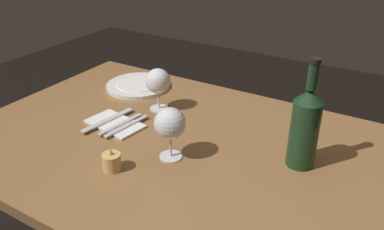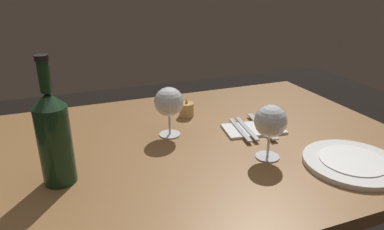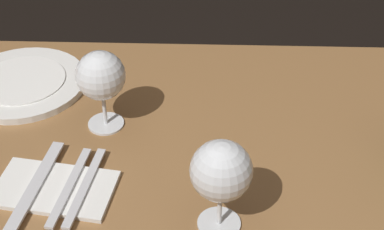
{
  "view_description": "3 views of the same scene",
  "coord_description": "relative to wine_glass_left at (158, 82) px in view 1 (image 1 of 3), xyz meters",
  "views": [
    {
      "loc": [
        -0.58,
        0.84,
        1.36
      ],
      "look_at": [
        -0.05,
        -0.05,
        0.82
      ],
      "focal_mm": 36.16,
      "sensor_mm": 36.0,
      "label": 1
    },
    {
      "loc": [
        -0.34,
        -0.87,
        1.21
      ],
      "look_at": [
        0.01,
        0.05,
        0.81
      ],
      "focal_mm": 32.56,
      "sensor_mm": 36.0,
      "label": 2
    },
    {
      "loc": [
        -0.03,
        0.67,
        1.41
      ],
      "look_at": [
        -0.01,
        -0.04,
        0.86
      ],
      "focal_mm": 54.43,
      "sensor_mm": 36.0,
      "label": 3
    }
  ],
  "objects": [
    {
      "name": "wine_glass_left",
      "position": [
        0.0,
        0.0,
        0.0
      ],
      "size": [
        0.09,
        0.09,
        0.15
      ],
      "color": "white",
      "rests_on": "dining_table"
    },
    {
      "name": "dining_table",
      "position": [
        -0.16,
        0.16,
        -0.2
      ],
      "size": [
        1.3,
        0.9,
        0.74
      ],
      "color": "olive",
      "rests_on": "ground"
    },
    {
      "name": "table_knife",
      "position": [
        0.09,
        0.17,
        -0.1
      ],
      "size": [
        0.05,
        0.21,
        0.0
      ],
      "color": "silver",
      "rests_on": "folded_napkin"
    },
    {
      "name": "fork_outer",
      "position": [
        0.01,
        0.17,
        -0.1
      ],
      "size": [
        0.04,
        0.18,
        0.0
      ],
      "color": "silver",
      "rests_on": "folded_napkin"
    },
    {
      "name": "dinner_plate",
      "position": [
        0.19,
        -0.12,
        -0.1
      ],
      "size": [
        0.25,
        0.25,
        0.02
      ],
      "color": "white",
      "rests_on": "dining_table"
    },
    {
      "name": "wine_bottle",
      "position": [
        -0.53,
        0.08,
        0.01
      ],
      "size": [
        0.08,
        0.08,
        0.31
      ],
      "color": "#19381E",
      "rests_on": "dining_table"
    },
    {
      "name": "folded_napkin",
      "position": [
        0.06,
        0.17,
        -0.1
      ],
      "size": [
        0.2,
        0.14,
        0.01
      ],
      "color": "white",
      "rests_on": "dining_table"
    },
    {
      "name": "fork_inner",
      "position": [
        0.03,
        0.17,
        -0.1
      ],
      "size": [
        0.04,
        0.18,
        0.0
      ],
      "color": "silver",
      "rests_on": "folded_napkin"
    },
    {
      "name": "wine_glass_right",
      "position": [
        -0.21,
        0.23,
        0.0
      ],
      "size": [
        0.09,
        0.09,
        0.16
      ],
      "color": "white",
      "rests_on": "dining_table"
    },
    {
      "name": "votive_candle",
      "position": [
        -0.1,
        0.37,
        -0.08
      ],
      "size": [
        0.05,
        0.05,
        0.07
      ],
      "color": "#DBB266",
      "rests_on": "dining_table"
    }
  ]
}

